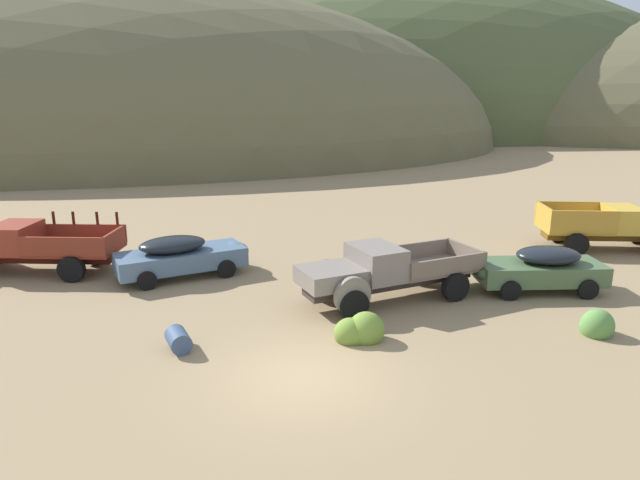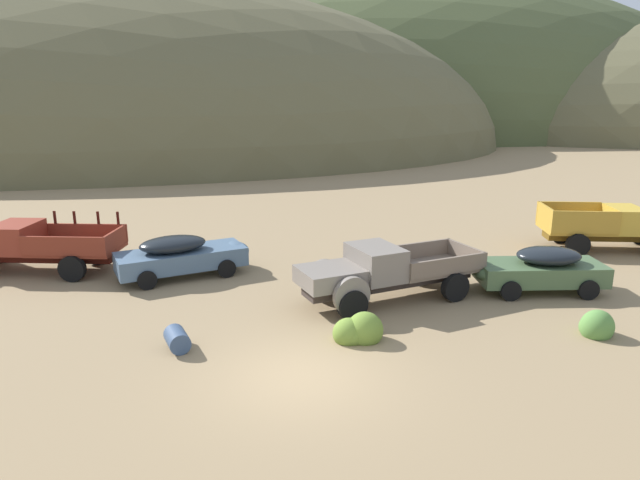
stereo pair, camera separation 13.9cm
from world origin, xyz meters
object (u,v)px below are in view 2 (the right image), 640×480
object	(u,v)px
car_weathered_green	(537,269)
car_chalk_blue	(185,255)
oil_drum_tipped	(177,339)
truck_rust_red	(21,246)
truck_faded_yellow	(620,227)
truck_primer_gray	(377,273)

from	to	relation	value
car_weathered_green	car_chalk_blue	bearing A→B (deg)	-9.84
oil_drum_tipped	car_chalk_blue	bearing A→B (deg)	92.98
truck_rust_red	oil_drum_tipped	distance (m)	10.12
car_weathered_green	truck_faded_yellow	bearing A→B (deg)	-138.95
truck_rust_red	car_weathered_green	xyz separation A→B (m)	(18.32, -4.76, -0.19)
truck_rust_red	truck_primer_gray	world-z (taller)	truck_rust_red
car_chalk_blue	truck_rust_red	bearing A→B (deg)	147.96
truck_rust_red	car_weathered_green	bearing A→B (deg)	176.17
truck_rust_red	car_weathered_green	distance (m)	18.93
car_chalk_blue	truck_primer_gray	xyz separation A→B (m)	(6.45, -3.58, 0.18)
truck_rust_red	truck_faded_yellow	bearing A→B (deg)	-170.17
truck_rust_red	truck_primer_gray	bearing A→B (deg)	169.27
truck_rust_red	car_chalk_blue	size ratio (longest dim) A/B	1.32
truck_faded_yellow	car_chalk_blue	bearing A→B (deg)	-165.34
truck_faded_yellow	oil_drum_tipped	bearing A→B (deg)	-146.36
truck_faded_yellow	oil_drum_tipped	world-z (taller)	truck_faded_yellow
car_chalk_blue	truck_faded_yellow	xyz separation A→B (m)	(18.26, 1.01, 0.20)
car_weathered_green	oil_drum_tipped	distance (m)	12.15
truck_rust_red	oil_drum_tipped	world-z (taller)	truck_rust_red
truck_faded_yellow	oil_drum_tipped	size ratio (longest dim) A/B	6.03
truck_primer_gray	oil_drum_tipped	world-z (taller)	truck_primer_gray
car_chalk_blue	truck_faded_yellow	distance (m)	18.29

